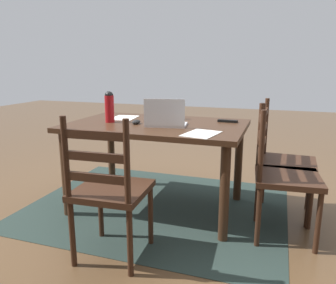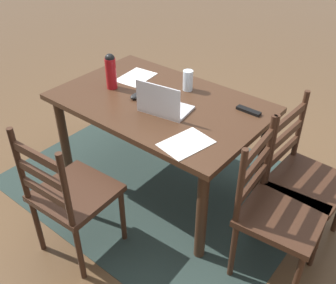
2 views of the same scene
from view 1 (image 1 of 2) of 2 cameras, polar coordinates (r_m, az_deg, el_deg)
ground_plane at (r=3.00m, az=-1.90°, el=-10.98°), size 14.00×14.00×0.00m
area_rug at (r=3.00m, az=-1.90°, el=-10.93°), size 2.20×1.73×0.01m
dining_table at (r=2.80m, az=-2.00°, el=1.29°), size 1.46×0.94×0.75m
chair_left_far at (r=2.49m, az=18.95°, el=-5.49°), size 0.48×0.48×0.95m
chair_left_near at (r=2.86m, az=18.99°, el=-3.13°), size 0.45×0.45×0.95m
chair_far_head at (r=2.12m, az=-10.04°, el=-8.25°), size 0.46×0.46×0.95m
laptop at (r=2.63m, az=-0.42°, el=3.91°), size 0.35×0.27×0.23m
water_bottle at (r=2.86m, az=-10.04°, el=6.08°), size 0.08×0.08×0.26m
drinking_glass at (r=2.99m, az=0.65°, el=5.37°), size 0.07×0.07×0.15m
computer_mouse at (r=2.77m, az=-5.51°, el=3.47°), size 0.07×0.10×0.03m
tv_remote at (r=2.88m, az=10.23°, el=3.56°), size 0.17×0.05×0.02m
paper_stack_left at (r=2.37m, az=5.75°, el=1.42°), size 0.26×0.33×0.00m
paper_stack_right at (r=3.09m, az=-7.57°, el=4.14°), size 0.24×0.32×0.00m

